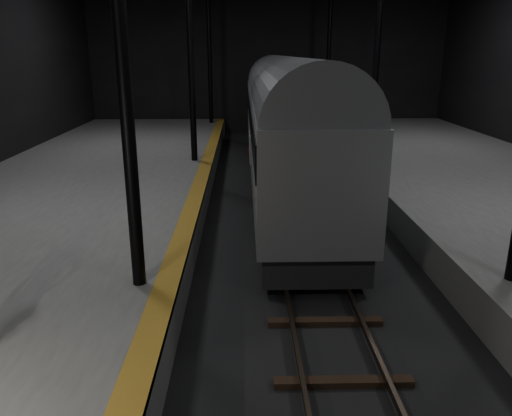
{
  "coord_description": "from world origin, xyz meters",
  "views": [
    {
      "loc": [
        -1.68,
        -13.21,
        5.46
      ],
      "look_at": [
        -1.4,
        -2.17,
        2.0
      ],
      "focal_mm": 35.0,
      "sensor_mm": 36.0,
      "label": 1
    }
  ],
  "objects": [
    {
      "name": "platform_left",
      "position": [
        -7.5,
        0.0,
        0.5
      ],
      "size": [
        9.0,
        43.8,
        1.0
      ],
      "primitive_type": "cube",
      "color": "#535350",
      "rests_on": "ground"
    },
    {
      "name": "ground",
      "position": [
        0.0,
        0.0,
        0.0
      ],
      "size": [
        44.0,
        44.0,
        0.0
      ],
      "primitive_type": "plane",
      "color": "black",
      "rests_on": "ground"
    },
    {
      "name": "tactile_strip",
      "position": [
        -3.25,
        0.0,
        1.0
      ],
      "size": [
        0.5,
        43.8,
        0.01
      ],
      "primitive_type": "cube",
      "color": "brown",
      "rests_on": "platform_left"
    },
    {
      "name": "train",
      "position": [
        -0.0,
        6.64,
        2.89
      ],
      "size": [
        2.91,
        19.41,
        5.19
      ],
      "color": "#A6A8AE",
      "rests_on": "ground"
    },
    {
      "name": "track",
      "position": [
        0.0,
        0.0,
        0.07
      ],
      "size": [
        2.4,
        43.0,
        0.24
      ],
      "color": "#3F3328",
      "rests_on": "ground"
    }
  ]
}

